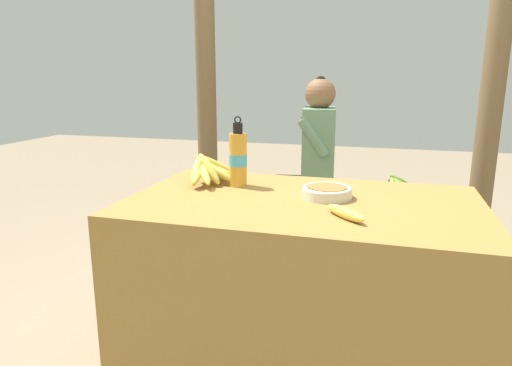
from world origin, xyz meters
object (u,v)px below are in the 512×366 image
(seated_vendor, at_px, (311,153))
(loose_banana_front, at_px, (345,213))
(wooden_bench, at_px, (329,198))
(support_post_near, at_px, (205,59))
(banana_bunch_ripe, at_px, (209,169))
(support_post_far, at_px, (497,56))
(serving_bowl, at_px, (327,191))
(water_bottle, at_px, (238,158))
(banana_bunch_green, at_px, (397,182))

(seated_vendor, bearing_deg, loose_banana_front, 96.45)
(wooden_bench, bearing_deg, support_post_near, 166.17)
(banana_bunch_ripe, bearing_deg, support_post_far, 45.83)
(support_post_far, bearing_deg, wooden_bench, -166.17)
(serving_bowl, xyz_separation_m, support_post_far, (0.82, 1.48, 0.54))
(loose_banana_front, bearing_deg, seated_vendor, 103.36)
(serving_bowl, distance_m, wooden_bench, 1.31)
(seated_vendor, bearing_deg, wooden_bench, -169.91)
(banana_bunch_ripe, height_order, seated_vendor, seated_vendor)
(wooden_bench, bearing_deg, support_post_far, 13.83)
(support_post_far, bearing_deg, loose_banana_front, -112.98)
(banana_bunch_ripe, distance_m, water_bottle, 0.15)
(serving_bowl, relative_size, support_post_far, 0.07)
(banana_bunch_ripe, height_order, water_bottle, water_bottle)
(wooden_bench, relative_size, seated_vendor, 1.22)
(loose_banana_front, distance_m, wooden_bench, 1.55)
(wooden_bench, relative_size, banana_bunch_green, 4.55)
(support_post_far, bearing_deg, serving_bowl, -119.01)
(wooden_bench, bearing_deg, serving_bowl, -83.97)
(seated_vendor, distance_m, support_post_near, 1.06)
(banana_bunch_green, bearing_deg, seated_vendor, -175.79)
(seated_vendor, xyz_separation_m, support_post_near, (-0.83, 0.27, 0.60))
(banana_bunch_ripe, bearing_deg, loose_banana_front, -29.19)
(support_post_near, bearing_deg, support_post_far, 0.00)
(banana_bunch_ripe, relative_size, serving_bowl, 1.67)
(wooden_bench, distance_m, seated_vendor, 0.33)
(support_post_near, bearing_deg, seated_vendor, -18.13)
(banana_bunch_ripe, distance_m, wooden_bench, 1.28)
(seated_vendor, height_order, banana_bunch_green, seated_vendor)
(seated_vendor, bearing_deg, banana_bunch_green, 177.30)
(wooden_bench, xyz_separation_m, support_post_far, (0.95, 0.23, 0.91))
(banana_bunch_ripe, height_order, loose_banana_front, banana_bunch_ripe)
(banana_bunch_ripe, height_order, support_post_far, support_post_far)
(loose_banana_front, xyz_separation_m, banana_bunch_green, (0.20, 1.49, -0.22))
(loose_banana_front, distance_m, banana_bunch_green, 1.52)
(wooden_bench, bearing_deg, water_bottle, -102.39)
(banana_bunch_green, xyz_separation_m, support_post_far, (0.53, 0.23, 0.77))
(wooden_bench, height_order, support_post_far, support_post_far)
(water_bottle, xyz_separation_m, seated_vendor, (0.13, 1.12, -0.15))
(loose_banana_front, xyz_separation_m, wooden_bench, (-0.22, 1.49, -0.36))
(seated_vendor, distance_m, banana_bunch_green, 0.57)
(banana_bunch_ripe, relative_size, support_post_far, 0.13)
(serving_bowl, bearing_deg, wooden_bench, 96.03)
(water_bottle, distance_m, wooden_bench, 1.27)
(banana_bunch_green, bearing_deg, serving_bowl, -103.06)
(loose_banana_front, bearing_deg, serving_bowl, 110.50)
(serving_bowl, distance_m, loose_banana_front, 0.26)
(seated_vendor, bearing_deg, banana_bunch_ripe, 69.58)
(serving_bowl, xyz_separation_m, loose_banana_front, (0.09, -0.24, -0.01))
(loose_banana_front, distance_m, support_post_far, 1.95)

